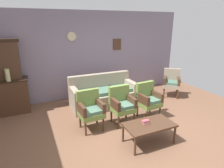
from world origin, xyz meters
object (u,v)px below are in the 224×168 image
object	(u,v)px
side_cabinet	(6,97)
armchair_by_doorway	(90,108)
coffee_table	(149,126)
armchair_near_cabinet	(148,99)
armchair_row_middle	(122,103)
wingback_chair_by_fireplace	(171,81)
book_stack_on_table	(146,122)
floral_couch	(103,95)
floor_vase_by_wall	(169,80)
vase_on_cabinet	(7,75)

from	to	relation	value
side_cabinet	armchair_by_doorway	distance (m)	2.45
side_cabinet	coffee_table	world-z (taller)	side_cabinet
armchair_near_cabinet	armchair_row_middle	bearing A→B (deg)	179.58
wingback_chair_by_fireplace	book_stack_on_table	distance (m)	2.92
side_cabinet	armchair_by_doorway	world-z (taller)	side_cabinet
wingback_chair_by_fireplace	book_stack_on_table	bearing A→B (deg)	-140.41
floral_couch	floor_vase_by_wall	distance (m)	2.87
vase_on_cabinet	armchair_near_cabinet	bearing A→B (deg)	-25.86
vase_on_cabinet	floor_vase_by_wall	bearing A→B (deg)	0.91
armchair_by_doorway	book_stack_on_table	world-z (taller)	armchair_by_doorway
wingback_chair_by_fireplace	floor_vase_by_wall	bearing A→B (deg)	54.28
vase_on_cabinet	floral_couch	size ratio (longest dim) A/B	0.17
floral_couch	armchair_near_cabinet	bearing A→B (deg)	-55.58
armchair_near_cabinet	book_stack_on_table	xyz separation A→B (m)	(-0.69, -0.93, -0.04)
floral_couch	coffee_table	world-z (taller)	floral_couch
vase_on_cabinet	coffee_table	world-z (taller)	vase_on_cabinet
armchair_by_doorway	armchair_row_middle	xyz separation A→B (m)	(0.78, -0.04, 0.00)
wingback_chair_by_fireplace	armchair_by_doorway	bearing A→B (deg)	-164.03
side_cabinet	vase_on_cabinet	world-z (taller)	vase_on_cabinet
vase_on_cabinet	coffee_table	bearing A→B (deg)	-44.51
book_stack_on_table	vase_on_cabinet	bearing A→B (deg)	135.11
wingback_chair_by_fireplace	coffee_table	distance (m)	2.89
side_cabinet	coffee_table	bearing A→B (deg)	-45.12
floral_couch	book_stack_on_table	size ratio (longest dim) A/B	12.30
floral_couch	armchair_near_cabinet	xyz separation A→B (m)	(0.78, -1.13, 0.17)
armchair_by_doorway	book_stack_on_table	bearing A→B (deg)	-49.67
armchair_by_doorway	coffee_table	distance (m)	1.36
vase_on_cabinet	book_stack_on_table	distance (m)	3.56
side_cabinet	vase_on_cabinet	size ratio (longest dim) A/B	3.62
armchair_near_cabinet	floor_vase_by_wall	bearing A→B (deg)	38.29
armchair_row_middle	armchair_near_cabinet	xyz separation A→B (m)	(0.75, -0.01, 0.00)
side_cabinet	book_stack_on_table	xyz separation A→B (m)	(2.61, -2.66, -0.01)
floor_vase_by_wall	side_cabinet	bearing A→B (deg)	178.93
side_cabinet	wingback_chair_by_fireplace	distance (m)	4.93
armchair_row_middle	book_stack_on_table	bearing A→B (deg)	-86.75
armchair_by_doorway	floor_vase_by_wall	distance (m)	3.92
coffee_table	book_stack_on_table	bearing A→B (deg)	154.39
side_cabinet	book_stack_on_table	size ratio (longest dim) A/B	7.53
armchair_by_doorway	wingback_chair_by_fireplace	distance (m)	3.20
floral_couch	wingback_chair_by_fireplace	size ratio (longest dim) A/B	2.10
floral_couch	armchair_row_middle	xyz separation A→B (m)	(0.03, -1.13, 0.17)
armchair_near_cabinet	side_cabinet	bearing A→B (deg)	152.47
armchair_by_doorway	wingback_chair_by_fireplace	size ratio (longest dim) A/B	1.00
wingback_chair_by_fireplace	floor_vase_by_wall	size ratio (longest dim) A/B	1.49
book_stack_on_table	floor_vase_by_wall	bearing A→B (deg)	42.92
armchair_near_cabinet	floor_vase_by_wall	world-z (taller)	armchair_near_cabinet
floral_couch	armchair_by_doorway	distance (m)	1.33
vase_on_cabinet	armchair_near_cabinet	xyz separation A→B (m)	(3.18, -1.54, -0.59)
side_cabinet	armchair_near_cabinet	world-z (taller)	side_cabinet
armchair_near_cabinet	coffee_table	world-z (taller)	armchair_near_cabinet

